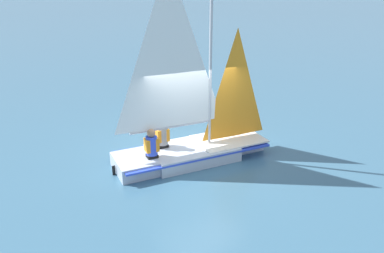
{
  "coord_description": "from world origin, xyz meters",
  "views": [
    {
      "loc": [
        6.46,
        6.98,
        4.65
      ],
      "look_at": [
        0.0,
        0.0,
        0.97
      ],
      "focal_mm": 35.0,
      "sensor_mm": 36.0,
      "label": 1
    }
  ],
  "objects": [
    {
      "name": "sailor_helm",
      "position": [
        0.61,
        -0.54,
        0.63
      ],
      "size": [
        0.4,
        0.38,
        1.16
      ],
      "rotation": [
        0.0,
        0.0,
        2.84
      ],
      "color": "black",
      "rests_on": "ground_plane"
    },
    {
      "name": "sailboat_main",
      "position": [
        0.03,
        -0.01,
        0.77
      ],
      "size": [
        4.5,
        2.68,
        5.27
      ],
      "rotation": [
        0.0,
        0.0,
        2.84
      ],
      "color": "#B2BCCC",
      "rests_on": "ground_plane"
    },
    {
      "name": "sailor_crew",
      "position": [
        1.23,
        -0.21,
        0.62
      ],
      "size": [
        0.4,
        0.38,
        1.16
      ],
      "rotation": [
        0.0,
        0.0,
        2.84
      ],
      "color": "black",
      "rests_on": "ground_plane"
    },
    {
      "name": "ground_plane",
      "position": [
        0.0,
        0.0,
        0.0
      ],
      "size": [
        260.0,
        260.0,
        0.0
      ],
      "primitive_type": "plane",
      "color": "#38607A"
    }
  ]
}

